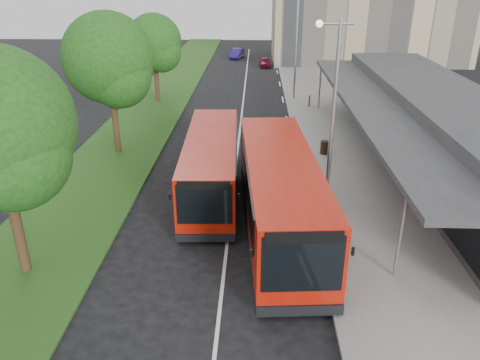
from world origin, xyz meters
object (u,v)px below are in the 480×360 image
object	(u,v)px
bus_second	(212,165)
bus_main	(280,194)
car_near	(265,62)
lamp_post_near	(332,108)
tree_far	(154,45)
car_far	(237,53)
bollard	(309,101)
litter_bin	(324,147)
lamp_post_far	(295,41)
tree_mid	(109,64)

from	to	relation	value
bus_second	bus_main	bearing A→B (deg)	-51.03
bus_main	car_near	distance (m)	36.73
bus_second	car_near	bearing A→B (deg)	82.69
lamp_post_near	bus_main	bearing A→B (deg)	-139.72
tree_far	bus_main	xyz separation A→B (m)	(9.07, -20.80, -2.86)
lamp_post_near	bus_second	world-z (taller)	lamp_post_near
tree_far	lamp_post_near	xyz separation A→B (m)	(11.13, -19.05, 0.23)
car_far	bollard	bearing A→B (deg)	-63.04
tree_far	bus_main	size ratio (longest dim) A/B	0.61
lamp_post_near	car_far	world-z (taller)	lamp_post_near
bus_main	litter_bin	world-z (taller)	bus_main
bus_second	litter_bin	bearing A→B (deg)	38.16
lamp_post_near	bus_main	world-z (taller)	lamp_post_near
car_near	car_far	distance (m)	6.65
litter_bin	car_near	world-z (taller)	car_near
tree_far	car_near	world-z (taller)	tree_far
lamp_post_near	car_far	xyz separation A→B (m)	(-5.52, 40.67, -4.14)
tree_far	litter_bin	size ratio (longest dim) A/B	8.95
bus_main	bollard	xyz separation A→B (m)	(3.15, 19.00, -1.02)
lamp_post_near	lamp_post_far	bearing A→B (deg)	90.00
lamp_post_near	car_far	bearing A→B (deg)	97.73
bollard	car_near	distance (m)	18.00
car_near	lamp_post_far	bearing A→B (deg)	-83.93
bus_main	bus_second	xyz separation A→B (m)	(-3.06, 3.51, -0.20)
tree_mid	tree_far	bearing A→B (deg)	90.00
bus_second	car_far	size ratio (longest dim) A/B	2.83
tree_mid	car_near	size ratio (longest dim) A/B	2.63
car_near	car_far	bearing A→B (deg)	119.21
tree_mid	litter_bin	xyz separation A→B (m)	(12.01, -0.21, -4.60)
car_far	tree_mid	bearing A→B (deg)	-88.28
lamp_post_far	bus_second	xyz separation A→B (m)	(-5.11, -18.24, -3.29)
bus_second	bollard	distance (m)	16.71
bollard	car_far	xyz separation A→B (m)	(-6.61, 23.41, -0.03)
tree_far	car_near	bearing A→B (deg)	60.41
lamp_post_far	car_near	bearing A→B (deg)	97.95
tree_mid	lamp_post_far	size ratio (longest dim) A/B	1.00
lamp_post_near	car_far	size ratio (longest dim) A/B	2.29
tree_mid	car_far	size ratio (longest dim) A/B	2.28
bus_main	litter_bin	bearing A→B (deg)	66.92
car_far	bus_second	bearing A→B (deg)	-78.21
bus_main	litter_bin	size ratio (longest dim) A/B	14.62
bus_second	car_near	xyz separation A→B (m)	(3.02, 33.21, -0.91)
bollard	car_near	size ratio (longest dim) A/B	0.30
bus_main	car_far	distance (m)	42.57
tree_far	lamp_post_far	bearing A→B (deg)	4.87
lamp_post_far	bus_main	size ratio (longest dim) A/B	0.70
tree_mid	lamp_post_far	bearing A→B (deg)	49.32
lamp_post_far	car_near	size ratio (longest dim) A/B	2.64
bollard	car_far	distance (m)	24.33
tree_far	bollard	distance (m)	12.95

